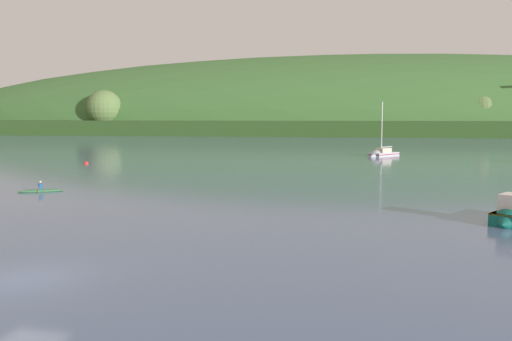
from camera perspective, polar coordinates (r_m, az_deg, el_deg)
ground at (r=22.49m, az=-23.11°, el=-10.46°), size 1400.00×1400.00×0.00m
far_shoreline_hill at (r=221.81m, az=10.89°, el=4.02°), size 491.97×144.82×61.04m
sailboat_near_mooring at (r=85.90m, az=12.94°, el=1.59°), size 5.02×6.27×9.30m
canoe_with_paddler at (r=47.54m, az=-21.59°, el=-1.96°), size 3.30×2.47×1.02m
mooring_buoy_midchannel at (r=74.29m, az=-17.32°, el=0.70°), size 0.58×0.58×0.66m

